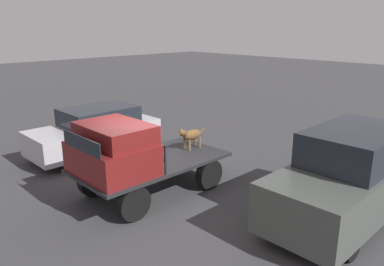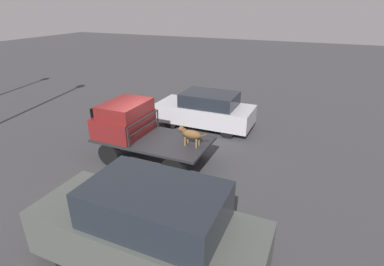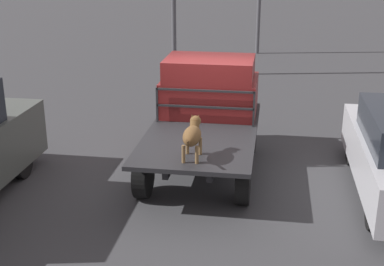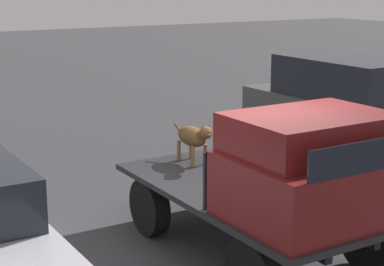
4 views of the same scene
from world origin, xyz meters
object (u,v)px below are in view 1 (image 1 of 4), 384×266
object	(u,v)px
flatbed_truck	(152,169)
dog	(190,135)
parked_sedan	(96,131)
parked_pickup_far	(350,176)

from	to	relation	value
flatbed_truck	dog	size ratio (longest dim) A/B	3.85
flatbed_truck	dog	xyz separation A→B (m)	(-1.43, -0.03, 0.65)
parked_sedan	parked_pickup_far	size ratio (longest dim) A/B	0.89
parked_sedan	parked_pickup_far	bearing A→B (deg)	98.12
dog	parked_sedan	xyz separation A→B (m)	(0.89, -3.75, -0.47)
parked_sedan	flatbed_truck	bearing A→B (deg)	77.03
dog	parked_pickup_far	distance (m)	4.34
flatbed_truck	parked_sedan	size ratio (longest dim) A/B	0.93
flatbed_truck	parked_sedan	bearing A→B (deg)	-98.02
flatbed_truck	dog	distance (m)	1.57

